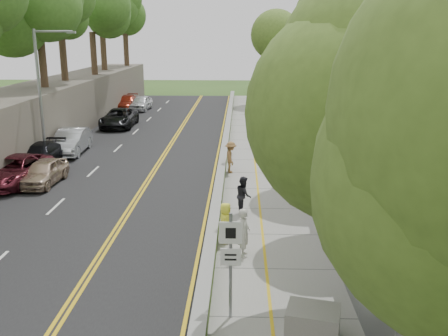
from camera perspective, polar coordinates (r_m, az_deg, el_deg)
ground at (r=17.33m, az=-2.59°, el=-11.46°), size 140.00×140.00×0.00m
road at (r=32.11m, az=-10.16°, el=0.99°), size 11.20×66.00×0.04m
sidewalk at (r=31.43m, az=4.17°, el=0.89°), size 4.20×66.00×0.05m
jersey_barrier at (r=31.36m, az=-0.03°, el=1.42°), size 0.42×66.00×0.60m
rock_embankment at (r=34.33m, az=-23.69°, el=4.24°), size 5.00×66.00×4.00m
chainlink_fence at (r=31.36m, az=8.04°, el=2.58°), size 0.04×66.00×2.00m
trees_fenceside at (r=30.98m, az=12.91°, el=13.40°), size 7.00×66.00×14.00m
streetlight at (r=31.85m, az=-19.97°, el=8.66°), size 2.52×0.22×8.00m
signpost at (r=13.71m, az=0.76°, el=-9.86°), size 0.62×0.09×3.10m
construction_barrel at (r=41.90m, az=6.04°, el=5.08°), size 0.51×0.51×0.84m
concrete_block at (r=13.69m, az=10.11°, el=-17.16°), size 1.54×1.30×0.89m
car_2 at (r=28.48m, az=-22.82°, el=-0.25°), size 2.85×5.42×1.46m
car_3 at (r=31.45m, az=-20.35°, el=1.31°), size 2.01×4.83×1.39m
car_4 at (r=27.85m, az=-19.91°, el=-0.43°), size 1.72×3.96×1.33m
car_5 at (r=34.48m, az=-17.06°, el=2.94°), size 1.94×4.97×1.61m
car_6 at (r=43.28m, az=-11.91°, el=5.61°), size 2.67×5.58×1.54m
car_7 at (r=53.31m, az=-11.07°, el=7.36°), size 2.27×5.04×1.43m
car_8 at (r=52.54m, az=-9.46°, el=7.35°), size 1.99×4.43×1.48m
painter_0 at (r=18.97m, az=0.17°, el=-6.26°), size 0.64×0.85×1.56m
painter_1 at (r=17.80m, az=2.32°, el=-7.38°), size 0.45×0.66×1.78m
painter_2 at (r=21.94m, az=2.25°, el=-3.10°), size 0.74×0.89×1.67m
painter_3 at (r=28.28m, az=0.78°, el=1.24°), size 0.80×1.23×1.80m
person_far at (r=33.36m, az=5.39°, el=3.37°), size 1.09×0.48×1.84m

